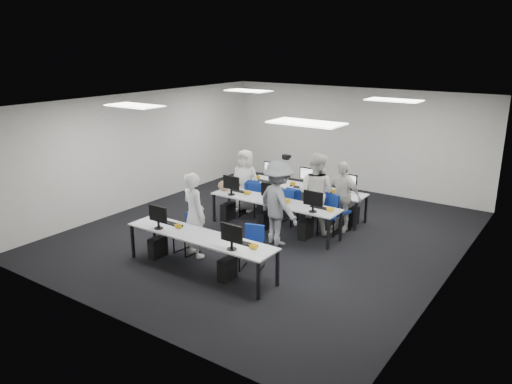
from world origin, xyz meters
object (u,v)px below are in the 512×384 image
Objects in this scene: chair_3 at (289,213)px; student_2 at (245,181)px; chair_2 at (250,205)px; student_3 at (341,196)px; chair_1 at (252,255)px; chair_7 at (337,218)px; student_0 at (194,215)px; chair_6 at (288,210)px; chair_5 at (256,202)px; desk_front at (200,238)px; photographer at (278,203)px; desk_mid at (274,203)px; student_1 at (316,193)px; chair_4 at (328,223)px; chair_0 at (187,241)px.

student_2 is at bearing 173.53° from chair_3.
chair_2 is 0.53× the size of student_3.
chair_1 is 0.97× the size of chair_2.
chair_7 is at bearing 14.53° from chair_3.
chair_6 is at bearing -81.50° from student_0.
student_2 is at bearing -55.60° from student_0.
student_3 is at bearing -18.26° from chair_5.
student_0 is 3.54m from student_3.
chair_5 is 2.29m from chair_7.
desk_front is at bearing -106.26° from chair_6.
chair_1 is 0.92× the size of chair_7.
student_2 is (-1.47, 0.21, 0.54)m from chair_3.
student_0 is (0.52, -2.96, 0.62)m from chair_5.
student_2 is (-2.17, 2.78, 0.54)m from chair_1.
photographer is at bearing 83.38° from chair_1.
chair_2 is 0.54× the size of student_2.
desk_mid is 1.99× the size of student_2.
chair_5 is 0.45× the size of photographer.
student_1 is (1.89, -0.05, 0.66)m from chair_2.
desk_mid is (0.00, 2.60, 0.00)m from desk_front.
desk_front is 0.79m from student_0.
student_1 is 1.13× the size of student_3.
chair_2 is 1.05× the size of chair_4.
desk_mid is 0.74m from chair_3.
student_1 reaches higher than student_2.
student_0 is (-0.58, -2.09, 0.20)m from desk_mid.
student_0 is at bearing -134.84° from chair_4.
student_3 is 1.72m from photographer.
student_1 is 0.62m from student_3.
student_0 is at bearing -101.16° from chair_3.
desk_front is 3.23m from student_1.
chair_1 reaches higher than chair_0.
desk_front is 1.08m from chair_1.
chair_3 is at bearing 79.25° from chair_0.
photographer reaches higher than desk_front.
chair_3 is at bearing 89.15° from desk_front.
student_1 is at bearing -17.86° from chair_2.
chair_6 is at bearing -157.10° from chair_7.
chair_5 is at bearing -19.97° from photographer.
student_0 is 1.83m from photographer.
desk_mid is 2.18m from student_0.
chair_2 is (-0.30, 2.67, 0.02)m from chair_0.
chair_1 is 1.47m from student_0.
chair_6 is (-1.19, 0.23, 0.01)m from chair_4.
chair_4 is at bearing 60.85° from chair_0.
student_0 is (-1.33, -0.15, 0.61)m from chair_1.
desk_front is 3.80× the size of chair_3.
chair_2 is at bearing -48.62° from student_2.
chair_0 reaches higher than desk_front.
student_0 is 1.09× the size of student_2.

